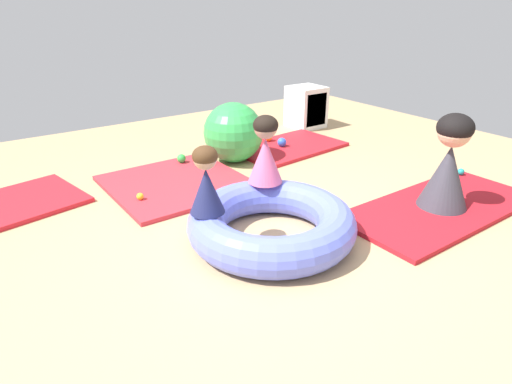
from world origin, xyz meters
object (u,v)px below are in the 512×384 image
at_px(play_ball_blue, 282,142).
at_px(play_ball_yellow, 140,196).
at_px(child_in_pink, 265,150).
at_px(play_ball_teal, 461,172).
at_px(play_ball_green, 181,158).
at_px(exercise_ball_large, 233,133).
at_px(storage_cube, 307,107).
at_px(child_in_navy, 206,181).
at_px(inflatable_cushion, 272,223).
at_px(adult_seated, 449,163).
at_px(play_ball_orange, 268,137).

xyz_separation_m(play_ball_blue, play_ball_yellow, (-1.96, -0.48, -0.02)).
relative_size(child_in_pink, play_ball_teal, 8.19).
bearing_deg(play_ball_blue, child_in_pink, -132.95).
height_order(play_ball_teal, play_ball_green, play_ball_green).
xyz_separation_m(child_in_pink, exercise_ball_large, (0.48, 1.24, -0.23)).
bearing_deg(storage_cube, play_ball_blue, -146.61).
xyz_separation_m(play_ball_blue, play_ball_teal, (0.89, -1.76, -0.02)).
bearing_deg(child_in_pink, play_ball_yellow, 117.26).
bearing_deg(play_ball_green, exercise_ball_large, -18.22).
bearing_deg(child_in_navy, play_ball_teal, 126.89).
bearing_deg(play_ball_yellow, play_ball_teal, -24.15).
distance_m(inflatable_cushion, exercise_ball_large, 1.80).
height_order(play_ball_blue, exercise_ball_large, exercise_ball_large).
bearing_deg(adult_seated, play_ball_orange, 138.46).
xyz_separation_m(play_ball_orange, storage_cube, (0.92, 0.33, 0.19)).
bearing_deg(play_ball_green, child_in_pink, -86.99).
xyz_separation_m(play_ball_blue, exercise_ball_large, (-0.68, -0.01, 0.23)).
xyz_separation_m(adult_seated, play_ball_green, (-1.33, 2.25, -0.34)).
xyz_separation_m(play_ball_orange, play_ball_teal, (0.90, -2.03, -0.02)).
distance_m(play_ball_yellow, play_ball_teal, 3.12).
height_order(child_in_pink, play_ball_teal, child_in_pink).
height_order(child_in_pink, exercise_ball_large, child_in_pink).
distance_m(play_ball_blue, play_ball_green, 1.25).
distance_m(adult_seated, play_ball_green, 2.64).
xyz_separation_m(inflatable_cushion, storage_cube, (2.31, 2.25, 0.14)).
bearing_deg(play_ball_orange, play_ball_blue, -89.06).
height_order(inflatable_cushion, play_ball_green, inflatable_cushion).
height_order(play_ball_blue, play_ball_yellow, play_ball_blue).
distance_m(child_in_navy, play_ball_orange, 2.55).
bearing_deg(play_ball_green, child_in_navy, -109.76).
relative_size(play_ball_orange, exercise_ball_large, 0.16).
height_order(child_in_navy, storage_cube, child_in_navy).
bearing_deg(adult_seated, play_ball_blue, 138.68).
relative_size(child_in_navy, storage_cube, 0.87).
height_order(child_in_navy, play_ball_green, child_in_navy).
bearing_deg(play_ball_blue, child_in_navy, -141.20).
height_order(inflatable_cushion, child_in_pink, child_in_pink).
bearing_deg(adult_seated, child_in_navy, -151.62).
distance_m(inflatable_cushion, storage_cube, 3.22).
xyz_separation_m(child_in_pink, play_ball_green, (-0.07, 1.42, -0.46)).
bearing_deg(child_in_navy, exercise_ball_large, -174.99).
xyz_separation_m(child_in_pink, child_in_navy, (-0.66, -0.22, -0.03)).
xyz_separation_m(inflatable_cushion, play_ball_teal, (2.29, -0.11, -0.07)).
height_order(play_ball_green, exercise_ball_large, exercise_ball_large).
xyz_separation_m(inflatable_cushion, child_in_navy, (-0.43, 0.18, 0.38)).
bearing_deg(child_in_navy, child_in_pink, 151.44).
distance_m(play_ball_blue, play_ball_yellow, 2.01).
bearing_deg(storage_cube, exercise_ball_large, -159.14).
height_order(child_in_navy, exercise_ball_large, child_in_navy).
bearing_deg(storage_cube, play_ball_teal, -90.46).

